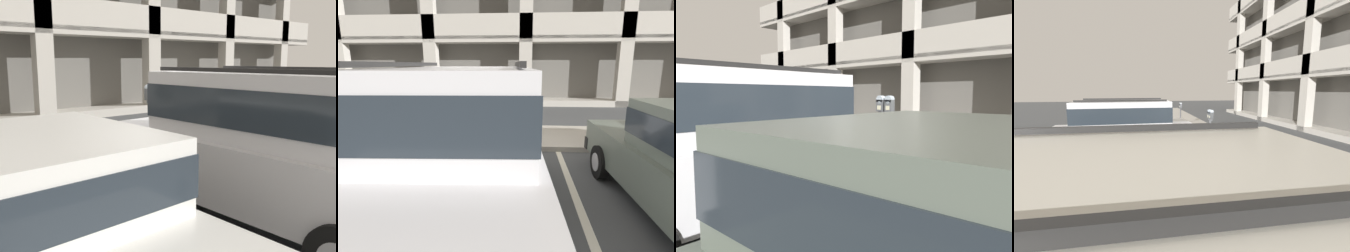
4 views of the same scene
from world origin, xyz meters
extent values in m
cube|color=#444749|center=(0.00, 0.00, -0.05)|extent=(80.00, 80.00, 0.10)
cube|color=#ADA89E|center=(0.00, 1.30, 0.06)|extent=(40.00, 2.20, 0.12)
cube|color=#606060|center=(-8.00, 1.30, 0.12)|extent=(0.03, 2.16, 0.00)
cube|color=#606060|center=(-4.00, 1.30, 0.12)|extent=(0.03, 2.16, 0.00)
cube|color=#606060|center=(0.00, 1.30, 0.12)|extent=(0.03, 2.16, 0.00)
cube|color=silver|center=(-4.56, -1.40, 0.00)|extent=(0.12, 4.80, 0.01)
cube|color=silver|center=(-1.52, -1.40, 0.00)|extent=(0.12, 4.80, 0.01)
cube|color=silver|center=(1.52, -1.40, 0.00)|extent=(0.12, 4.80, 0.01)
cube|color=silver|center=(-0.07, -2.43, 0.73)|extent=(2.07, 4.79, 0.80)
cube|color=silver|center=(-0.07, -2.48, 1.55)|extent=(1.76, 2.99, 0.84)
cube|color=#232B33|center=(-0.07, -2.48, 1.57)|extent=(1.79, 3.02, 0.46)
cube|color=black|center=(-0.18, -0.12, 0.45)|extent=(1.88, 0.25, 0.24)
cube|color=silver|center=(0.38, -0.05, 0.81)|extent=(0.24, 0.04, 0.14)
cube|color=silver|center=(-0.76, -0.10, 0.81)|extent=(0.24, 0.04, 0.14)
cylinder|color=black|center=(0.76, -0.93, 0.33)|extent=(0.23, 0.67, 0.66)
cylinder|color=#B2B2B7|center=(0.76, -0.93, 0.33)|extent=(0.24, 0.37, 0.36)
cylinder|color=black|center=(-1.04, -1.02, 0.33)|extent=(0.23, 0.67, 0.66)
cylinder|color=#B2B2B7|center=(-1.04, -1.02, 0.33)|extent=(0.24, 0.37, 0.36)
cube|color=black|center=(0.62, -2.45, 2.01)|extent=(0.18, 2.62, 0.05)
cube|color=black|center=(-0.75, -2.52, 2.01)|extent=(0.18, 2.62, 0.05)
cube|color=silver|center=(-2.96, -2.07, 0.60)|extent=(1.85, 4.45, 0.60)
cube|color=black|center=(-3.04, 0.08, 0.42)|extent=(1.74, 0.22, 0.24)
cube|color=silver|center=(-2.51, 0.15, 0.66)|extent=(0.24, 0.04, 0.14)
cube|color=silver|center=(-3.56, 0.12, 0.66)|extent=(0.24, 0.04, 0.14)
cylinder|color=black|center=(-2.18, -0.68, 0.30)|extent=(0.18, 0.61, 0.60)
cylinder|color=#B2B2B7|center=(-2.18, -0.68, 0.30)|extent=(0.19, 0.34, 0.33)
cylinder|color=black|center=(-3.84, -0.74, 0.30)|extent=(0.18, 0.61, 0.60)
cylinder|color=#B2B2B7|center=(-3.84, -0.74, 0.30)|extent=(0.19, 0.34, 0.33)
cube|color=#5B665B|center=(3.01, -2.80, 1.22)|extent=(1.62, 2.07, 0.64)
cube|color=#232B33|center=(3.01, -2.80, 1.24)|extent=(1.64, 2.09, 0.35)
cube|color=silver|center=(2.33, -0.33, 0.66)|extent=(0.24, 0.04, 0.14)
cylinder|color=black|center=(2.07, -1.19, 0.30)|extent=(0.20, 0.61, 0.60)
cylinder|color=#B2B2B7|center=(2.07, -1.19, 0.30)|extent=(0.20, 0.34, 0.33)
cylinder|color=#595B60|center=(0.22, 0.35, 0.72)|extent=(0.07, 0.07, 1.19)
cube|color=#595B60|center=(0.22, 0.35, 1.34)|extent=(0.28, 0.06, 0.06)
cube|color=#424447|center=(0.12, 0.35, 1.48)|extent=(0.15, 0.11, 0.22)
cylinder|color=#8C99A3|center=(0.12, 0.35, 1.59)|extent=(0.15, 0.11, 0.15)
cube|color=#B7B293|center=(0.12, 0.29, 1.45)|extent=(0.08, 0.01, 0.08)
cube|color=#424447|center=(0.32, 0.35, 1.48)|extent=(0.15, 0.11, 0.22)
cylinder|color=#8C99A3|center=(0.32, 0.35, 1.59)|extent=(0.15, 0.11, 0.15)
cube|color=#B7B293|center=(0.32, 0.29, 1.45)|extent=(0.08, 0.01, 0.08)
cylinder|color=#47474C|center=(-5.86, 0.37, 0.67)|extent=(0.07, 0.07, 1.09)
cube|color=#47474C|center=(-5.86, 0.37, 1.24)|extent=(0.28, 0.06, 0.06)
cube|color=#515459|center=(-5.96, 0.37, 1.38)|extent=(0.15, 0.11, 0.22)
cylinder|color=#9EA8B2|center=(-5.96, 0.37, 1.49)|extent=(0.15, 0.11, 0.15)
cube|color=#B7B293|center=(-5.96, 0.31, 1.34)|extent=(0.08, 0.01, 0.08)
cube|color=#515459|center=(-5.76, 0.37, 1.38)|extent=(0.15, 0.11, 0.22)
cylinder|color=#9EA8B2|center=(-5.76, 0.37, 1.49)|extent=(0.15, 0.11, 0.15)
cube|color=#B7B293|center=(-5.76, 0.31, 1.34)|extent=(0.08, 0.01, 0.08)
camera|label=1|loc=(-4.13, -5.37, 2.13)|focal=40.00mm
camera|label=2|loc=(0.70, -5.71, 2.02)|focal=28.00mm
camera|label=3|loc=(4.00, -4.44, 1.69)|focal=35.00mm
camera|label=4|loc=(7.36, -1.86, 2.33)|focal=24.00mm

